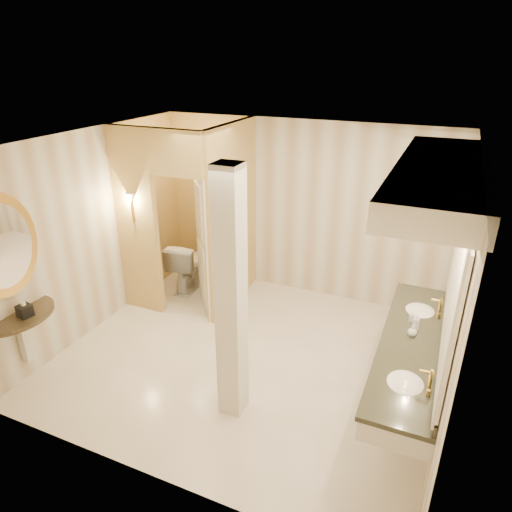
{
  "coord_description": "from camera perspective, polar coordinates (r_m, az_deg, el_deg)",
  "views": [
    {
      "loc": [
        2.02,
        -4.37,
        3.57
      ],
      "look_at": [
        0.04,
        0.2,
        1.33
      ],
      "focal_mm": 32.0,
      "sensor_mm": 36.0,
      "label": 1
    }
  ],
  "objects": [
    {
      "name": "floor",
      "position": [
        5.99,
        -1.1,
        -12.35
      ],
      "size": [
        4.5,
        4.5,
        0.0
      ],
      "primitive_type": "plane",
      "color": "white",
      "rests_on": "ground"
    },
    {
      "name": "ceiling",
      "position": [
        4.89,
        -1.35,
        13.97
      ],
      "size": [
        4.5,
        4.5,
        0.0
      ],
      "primitive_type": "plane",
      "rotation": [
        3.14,
        0.0,
        0.0
      ],
      "color": "white",
      "rests_on": "wall_back"
    },
    {
      "name": "wall_back",
      "position": [
        7.04,
        5.62,
        5.73
      ],
      "size": [
        4.5,
        0.02,
        2.7
      ],
      "primitive_type": "cube",
      "color": "beige",
      "rests_on": "floor"
    },
    {
      "name": "wall_front",
      "position": [
        3.82,
        -14.09,
        -12.13
      ],
      "size": [
        4.5,
        0.02,
        2.7
      ],
      "primitive_type": "cube",
      "color": "beige",
      "rests_on": "floor"
    },
    {
      "name": "wall_left",
      "position": [
        6.5,
        -19.57,
        2.81
      ],
      "size": [
        0.02,
        4.0,
        2.7
      ],
      "primitive_type": "cube",
      "color": "beige",
      "rests_on": "floor"
    },
    {
      "name": "wall_right",
      "position": [
        4.9,
        23.53,
        -4.91
      ],
      "size": [
        0.02,
        4.0,
        2.7
      ],
      "primitive_type": "cube",
      "color": "beige",
      "rests_on": "floor"
    },
    {
      "name": "toilet_closet",
      "position": [
        6.57,
        -6.73,
        4.63
      ],
      "size": [
        1.5,
        1.55,
        2.7
      ],
      "color": "tan",
      "rests_on": "floor"
    },
    {
      "name": "wall_sconce",
      "position": [
        6.48,
        -15.37,
        6.88
      ],
      "size": [
        0.14,
        0.14,
        0.42
      ],
      "color": "gold",
      "rests_on": "toilet_closet"
    },
    {
      "name": "vanity",
      "position": [
        4.61,
        20.71,
        -2.37
      ],
      "size": [
        0.75,
        2.7,
        2.09
      ],
      "color": "beige",
      "rests_on": "floor"
    },
    {
      "name": "console_shelf",
      "position": [
        5.63,
        -28.66,
        -2.32
      ],
      "size": [
        0.89,
        0.89,
        1.9
      ],
      "color": "black",
      "rests_on": "floor"
    },
    {
      "name": "pillar",
      "position": [
        4.48,
        -3.15,
        -5.5
      ],
      "size": [
        0.25,
        0.25,
        2.7
      ],
      "primitive_type": "cube",
      "color": "beige",
      "rests_on": "floor"
    },
    {
      "name": "tissue_box",
      "position": [
        5.7,
        -26.94,
        -6.13
      ],
      "size": [
        0.16,
        0.16,
        0.14
      ],
      "primitive_type": "cube",
      "rotation": [
        0.0,
        0.0,
        -0.17
      ],
      "color": "black",
      "rests_on": "console_shelf"
    },
    {
      "name": "toilet",
      "position": [
        7.45,
        -8.51,
        -1.1
      ],
      "size": [
        0.56,
        0.86,
        0.83
      ],
      "primitive_type": "imported",
      "rotation": [
        0.0,
        0.0,
        3.27
      ],
      "color": "white",
      "rests_on": "floor"
    },
    {
      "name": "soap_bottle_a",
      "position": [
        5.28,
        18.93,
        -7.15
      ],
      "size": [
        0.06,
        0.06,
        0.12
      ],
      "primitive_type": "imported",
      "rotation": [
        0.0,
        0.0,
        -0.16
      ],
      "color": "beige",
      "rests_on": "vanity"
    },
    {
      "name": "soap_bottle_b",
      "position": [
        5.04,
        18.96,
        -8.83
      ],
      "size": [
        0.12,
        0.12,
        0.12
      ],
      "primitive_type": "imported",
      "rotation": [
        0.0,
        0.0,
        0.38
      ],
      "color": "silver",
      "rests_on": "vanity"
    },
    {
      "name": "soap_bottle_c",
      "position": [
        5.12,
        19.38,
        -7.83
      ],
      "size": [
        0.1,
        0.1,
        0.2
      ],
      "primitive_type": "imported",
      "rotation": [
        0.0,
        0.0,
        0.43
      ],
      "color": "#C6B28C",
      "rests_on": "vanity"
    }
  ]
}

